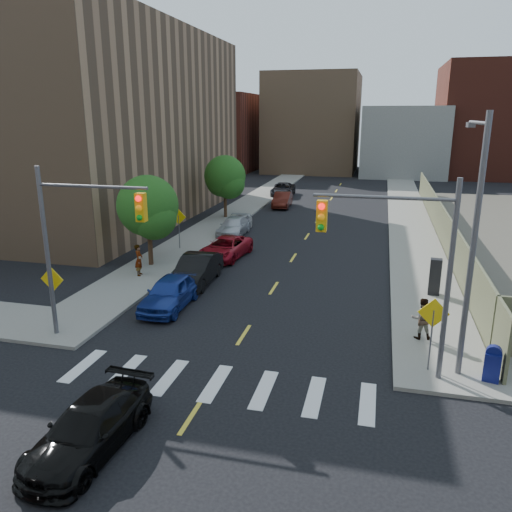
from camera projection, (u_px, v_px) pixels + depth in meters
The scene contains 29 objects.
ground at pixel (165, 458), 13.36m from camera, with size 160.00×160.00×0.00m, color black.
sidewalk_nw at pixel (257, 199), 53.87m from camera, with size 3.50×73.00×0.15m, color gray.
sidewalk_ne at pixel (406, 205), 50.25m from camera, with size 3.50×73.00×0.15m, color gray.
fence_north at pixel (440, 221), 36.90m from camera, with size 0.12×44.00×2.50m, color #5C5D41.
building_nw at pixel (70, 125), 44.30m from camera, with size 22.00×30.00×16.00m, color #8C6B4C.
bg_bldg_west at pixel (215, 132), 82.17m from camera, with size 14.00×18.00×12.00m, color #592319.
bg_bldg_midwest at pixel (313, 123), 79.89m from camera, with size 14.00×16.00×15.00m, color #8C6B4C.
bg_bldg_center at pixel (403, 141), 75.44m from camera, with size 12.00×16.00×10.00m, color gray.
bg_bldg_east at pixel (503, 121), 73.22m from camera, with size 18.00×18.00×16.00m, color #592319.
signal_nw at pixel (79, 232), 19.11m from camera, with size 4.59×0.30×7.00m.
signal_ne at pixel (403, 252), 16.32m from camera, with size 4.59×0.30×7.00m.
streetlight_ne at pixel (473, 229), 16.45m from camera, with size 0.25×3.70×9.00m.
warn_sign_nw at pixel (53, 286), 20.70m from camera, with size 1.06×0.06×2.83m.
warn_sign_ne at pixel (433, 321), 17.20m from camera, with size 1.06×0.06×2.83m.
warn_sign_midwest at pixel (179, 221), 33.29m from camera, with size 1.06×0.06×2.83m.
tree_west_near at pixel (148, 210), 29.25m from camera, with size 3.66×3.64×5.52m.
tree_west_far at pixel (225, 179), 43.24m from camera, with size 3.66×3.64×5.52m.
parked_car_blue at pixel (170, 293), 23.56m from camera, with size 1.79×4.44×1.51m, color navy.
parked_car_black at pixel (197, 270), 26.91m from camera, with size 1.67×4.78×1.58m, color black.
parked_car_red at pixel (226, 248), 31.80m from camera, with size 2.23×4.84×1.35m, color maroon.
parked_car_silver at pixel (234, 226), 37.90m from camera, with size 1.85×4.55×1.32m, color #B7B9BF.
parked_car_white at pixel (240, 222), 39.56m from camera, with size 1.46×3.62×1.23m, color silver.
parked_car_maroon at pixel (282, 200), 49.29m from camera, with size 1.55×4.46×1.47m, color #47150E.
parked_car_grey at pixel (283, 189), 56.12m from camera, with size 2.42×5.24×1.46m, color black.
black_sedan at pixel (89, 428), 13.54m from camera, with size 1.85×4.56×1.32m, color black.
mailbox at pixel (492, 364), 16.80m from camera, with size 0.61×0.51×1.29m.
payphone at pixel (435, 277), 24.84m from camera, with size 0.55×0.45×1.85m, color black.
pedestrian_west at pixel (139, 260), 27.83m from camera, with size 0.65×0.43×1.78m, color gray.
pedestrian_east at pixel (421, 318), 19.95m from camera, with size 0.83×0.65×1.71m, color gray.
Camera 1 is at (5.14, -10.43, 8.87)m, focal length 35.00 mm.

